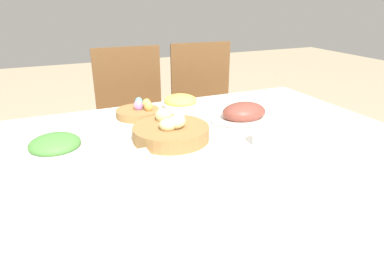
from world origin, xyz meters
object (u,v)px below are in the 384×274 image
(green_salad_bowl, at_px, (56,152))
(fork, at_px, (182,188))
(bread_basket, at_px, (171,131))
(pineapple_bowl, at_px, (181,104))
(egg_basket, at_px, (139,111))
(knife, at_px, (267,169))
(butter_dish, at_px, (132,159))
(chair_far_right, at_px, (206,113))
(ham_platter, at_px, (244,113))
(chair_far_center, at_px, (134,123))
(drinking_cup, at_px, (262,136))
(spoon, at_px, (274,168))
(dinner_plate, at_px, (226,178))

(green_salad_bowl, xyz_separation_m, fork, (0.32, -0.30, -0.05))
(bread_basket, bearing_deg, pineapple_bowl, 62.08)
(egg_basket, height_order, pineapple_bowl, pineapple_bowl)
(knife, distance_m, butter_dish, 0.45)
(chair_far_right, bearing_deg, ham_platter, -98.54)
(butter_dish, bearing_deg, egg_basket, 71.83)
(fork, bearing_deg, egg_basket, 83.79)
(green_salad_bowl, distance_m, knife, 0.69)
(egg_basket, height_order, butter_dish, egg_basket)
(chair_far_center, height_order, butter_dish, chair_far_center)
(chair_far_right, distance_m, bread_basket, 1.03)
(knife, bearing_deg, drinking_cup, 58.92)
(bread_basket, relative_size, drinking_cup, 4.01)
(knife, relative_size, spoon, 1.00)
(egg_basket, relative_size, spoon, 1.04)
(chair_far_right, xyz_separation_m, butter_dish, (-0.75, -0.97, 0.24))
(chair_far_right, xyz_separation_m, knife, (-0.36, -1.19, 0.22))
(bread_basket, distance_m, fork, 0.38)
(knife, xyz_separation_m, drinking_cup, (0.10, 0.17, 0.03))
(bread_basket, distance_m, dinner_plate, 0.37)
(chair_far_right, bearing_deg, butter_dish, -123.12)
(dinner_plate, bearing_deg, pineapple_bowl, 80.33)
(spoon, bearing_deg, ham_platter, 71.87)
(fork, bearing_deg, bread_basket, 73.09)
(chair_far_center, distance_m, knife, 1.22)
(chair_far_right, relative_size, egg_basket, 4.80)
(dinner_plate, height_order, knife, dinner_plate)
(green_salad_bowl, bearing_deg, chair_far_center, 62.00)
(green_salad_bowl, bearing_deg, dinner_plate, -32.55)
(dinner_plate, bearing_deg, drinking_cup, 35.15)
(spoon, height_order, butter_dish, butter_dish)
(ham_platter, bearing_deg, chair_far_center, 114.02)
(drinking_cup, bearing_deg, butter_dish, 174.73)
(chair_far_right, height_order, chair_far_center, same)
(egg_basket, xyz_separation_m, butter_dish, (-0.15, -0.46, -0.01))
(egg_basket, relative_size, knife, 1.04)
(bread_basket, distance_m, drinking_cup, 0.35)
(chair_far_center, bearing_deg, chair_far_right, 2.36)
(butter_dish, bearing_deg, pineapple_bowl, 51.55)
(ham_platter, distance_m, butter_dish, 0.62)
(chair_far_right, relative_size, chair_far_center, 1.00)
(chair_far_right, height_order, dinner_plate, chair_far_right)
(ham_platter, xyz_separation_m, dinner_plate, (-0.34, -0.45, -0.02))
(chair_far_right, height_order, knife, chair_far_right)
(chair_far_center, xyz_separation_m, butter_dish, (-0.25, -0.97, 0.24))
(dinner_plate, bearing_deg, green_salad_bowl, 147.45)
(green_salad_bowl, xyz_separation_m, spoon, (0.65, -0.30, -0.05))
(bread_basket, bearing_deg, knife, -61.98)
(dinner_plate, bearing_deg, bread_basket, 97.20)
(chair_far_center, xyz_separation_m, green_salad_bowl, (-0.47, -0.89, 0.27))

